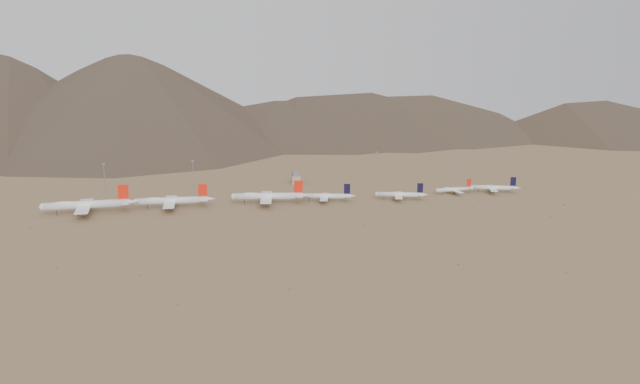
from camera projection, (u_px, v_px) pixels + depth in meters
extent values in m
plane|color=#A57D55|center=(288.00, 213.00, 479.08)|extent=(3000.00, 3000.00, 0.00)
cylinder|color=white|center=(86.00, 205.00, 472.39)|extent=(60.04, 8.42, 6.18)
sphere|color=white|center=(43.00, 207.00, 464.47)|extent=(6.06, 6.06, 6.06)
cone|color=white|center=(132.00, 202.00, 481.17)|extent=(10.97, 5.97, 5.57)
cube|color=white|center=(84.00, 206.00, 472.25)|extent=(11.62, 55.18, 0.77)
cube|color=white|center=(125.00, 202.00, 479.87)|extent=(6.16, 21.04, 0.37)
cube|color=red|center=(123.00, 192.00, 478.04)|extent=(7.80, 0.85, 10.97)
cylinder|color=black|center=(57.00, 213.00, 467.83)|extent=(0.40, 0.40, 4.19)
cylinder|color=black|center=(88.00, 211.00, 475.15)|extent=(0.50, 0.50, 4.19)
cylinder|color=black|center=(88.00, 212.00, 472.23)|extent=(0.50, 0.50, 4.19)
ellipsoid|color=white|center=(64.00, 204.00, 467.95)|extent=(19.31, 5.35, 3.71)
cylinder|color=slate|center=(86.00, 205.00, 482.91)|extent=(6.09, 3.01, 2.78)
cylinder|color=slate|center=(83.00, 211.00, 462.16)|extent=(6.09, 3.01, 2.78)
cylinder|color=slate|center=(87.00, 203.00, 492.25)|extent=(6.09, 3.01, 2.78)
cylinder|color=slate|center=(82.00, 214.00, 452.83)|extent=(6.09, 3.01, 2.78)
cylinder|color=white|center=(171.00, 201.00, 491.65)|extent=(53.43, 8.45, 5.50)
sphere|color=white|center=(137.00, 202.00, 486.98)|extent=(5.39, 5.39, 5.39)
cone|color=white|center=(210.00, 199.00, 496.80)|extent=(9.84, 5.47, 4.95)
cube|color=white|center=(170.00, 202.00, 491.62)|extent=(11.22, 49.17, 0.69)
cube|color=white|center=(204.00, 199.00, 496.02)|extent=(5.81, 18.77, 0.33)
cube|color=red|center=(203.00, 190.00, 494.49)|extent=(6.93, 0.88, 9.75)
cylinder|color=black|center=(147.00, 207.00, 489.26)|extent=(0.35, 0.35, 3.72)
cylinder|color=black|center=(173.00, 206.00, 494.04)|extent=(0.44, 0.44, 3.72)
cylinder|color=black|center=(173.00, 207.00, 491.38)|extent=(0.44, 0.44, 3.72)
ellipsoid|color=white|center=(153.00, 199.00, 488.93)|extent=(17.23, 5.07, 3.30)
cylinder|color=slate|center=(171.00, 201.00, 501.30)|extent=(5.45, 2.77, 2.47)
cylinder|color=slate|center=(169.00, 206.00, 482.45)|extent=(5.45, 2.77, 2.47)
cylinder|color=slate|center=(171.00, 199.00, 509.78)|extent=(5.45, 2.77, 2.47)
cylinder|color=slate|center=(169.00, 208.00, 473.97)|extent=(5.45, 2.77, 2.47)
cylinder|color=white|center=(268.00, 196.00, 508.52)|extent=(54.49, 14.87, 5.61)
sphere|color=white|center=(234.00, 197.00, 506.85)|extent=(5.50, 5.50, 5.50)
cone|color=white|center=(305.00, 195.00, 510.31)|extent=(10.50, 6.66, 5.05)
cube|color=white|center=(266.00, 197.00, 508.61)|extent=(17.12, 50.56, 0.70)
cube|color=white|center=(300.00, 195.00, 510.01)|extent=(8.07, 19.48, 0.34)
cube|color=red|center=(298.00, 186.00, 508.58)|extent=(7.04, 1.71, 9.96)
cylinder|color=black|center=(244.00, 202.00, 508.24)|extent=(0.36, 0.36, 3.80)
cylinder|color=black|center=(269.00, 201.00, 510.85)|extent=(0.45, 0.45, 3.80)
cylinder|color=black|center=(269.00, 202.00, 508.10)|extent=(0.45, 0.45, 3.80)
ellipsoid|color=white|center=(250.00, 195.00, 507.36)|extent=(17.85, 7.14, 3.37)
cylinder|color=slate|center=(267.00, 197.00, 518.64)|extent=(5.79, 3.42, 2.53)
cylinder|color=slate|center=(266.00, 201.00, 499.11)|extent=(5.79, 3.42, 2.53)
cylinder|color=slate|center=(267.00, 194.00, 527.42)|extent=(5.79, 3.42, 2.53)
cylinder|color=slate|center=(266.00, 204.00, 490.33)|extent=(5.79, 3.42, 2.53)
cylinder|color=white|center=(325.00, 196.00, 517.34)|extent=(38.57, 14.98, 4.23)
sphere|color=white|center=(302.00, 196.00, 518.27)|extent=(4.14, 4.14, 4.14)
cone|color=white|center=(352.00, 196.00, 516.23)|extent=(7.80, 5.62, 3.81)
cube|color=white|center=(325.00, 197.00, 517.50)|extent=(15.34, 33.79, 0.53)
cube|color=white|center=(348.00, 196.00, 516.36)|extent=(6.92, 13.16, 0.25)
cube|color=black|center=(347.00, 189.00, 515.29)|extent=(4.97, 1.79, 8.35)
cylinder|color=black|center=(309.00, 200.00, 518.67)|extent=(0.45, 0.45, 2.89)
cylinder|color=black|center=(326.00, 200.00, 519.01)|extent=(0.56, 0.56, 2.89)
cylinder|color=black|center=(326.00, 201.00, 516.94)|extent=(0.56, 0.56, 2.89)
cylinder|color=slate|center=(325.00, 196.00, 526.86)|extent=(4.27, 2.92, 1.90)
cylinder|color=slate|center=(324.00, 200.00, 508.53)|extent=(4.27, 2.92, 1.90)
cylinder|color=white|center=(399.00, 195.00, 524.97)|extent=(36.37, 16.37, 4.04)
sphere|color=white|center=(377.00, 194.00, 526.96)|extent=(3.96, 3.96, 3.96)
cone|color=white|center=(424.00, 195.00, 522.68)|extent=(7.53, 5.68, 3.63)
cube|color=white|center=(399.00, 195.00, 525.16)|extent=(16.37, 32.02, 0.50)
cube|color=white|center=(421.00, 194.00, 522.98)|extent=(7.24, 12.53, 0.24)
cube|color=black|center=(420.00, 188.00, 521.99)|extent=(4.67, 1.98, 7.97)
cylinder|color=black|center=(384.00, 198.00, 527.01)|extent=(0.43, 0.43, 2.76)
cylinder|color=black|center=(400.00, 198.00, 526.52)|extent=(0.53, 0.53, 2.76)
cylinder|color=black|center=(400.00, 199.00, 524.55)|extent=(0.53, 0.53, 2.76)
cylinder|color=slate|center=(398.00, 194.00, 534.06)|extent=(4.11, 2.97, 1.82)
cylinder|color=slate|center=(399.00, 198.00, 516.64)|extent=(4.11, 2.97, 1.82)
cylinder|color=white|center=(454.00, 189.00, 551.14)|extent=(32.40, 5.67, 3.50)
sphere|color=white|center=(438.00, 190.00, 546.42)|extent=(3.43, 3.43, 3.43)
cone|color=white|center=(472.00, 188.00, 556.38)|extent=(6.00, 3.53, 3.15)
cube|color=white|center=(453.00, 190.00, 551.05)|extent=(7.01, 27.91, 0.44)
cube|color=white|center=(469.00, 188.00, 555.60)|extent=(3.60, 10.67, 0.21)
cube|color=red|center=(469.00, 183.00, 554.50)|extent=(4.20, 0.60, 6.91)
cylinder|color=black|center=(442.00, 193.00, 548.39)|extent=(0.37, 0.37, 2.39)
cylinder|color=black|center=(454.00, 192.00, 552.71)|extent=(0.46, 0.46, 2.39)
cylinder|color=black|center=(455.00, 193.00, 551.07)|extent=(0.46, 0.46, 2.39)
cylinder|color=slate|center=(449.00, 189.00, 558.46)|extent=(3.32, 1.79, 1.57)
cylinder|color=slate|center=(458.00, 193.00, 543.96)|extent=(3.32, 1.79, 1.57)
cylinder|color=white|center=(493.00, 188.00, 556.31)|extent=(35.84, 17.14, 4.01)
sphere|color=white|center=(472.00, 187.00, 558.77)|extent=(3.93, 3.93, 3.93)
cone|color=white|center=(517.00, 188.00, 553.50)|extent=(7.50, 5.77, 3.61)
cube|color=white|center=(492.00, 188.00, 556.52)|extent=(16.99, 31.62, 0.50)
cube|color=white|center=(514.00, 188.00, 553.87)|extent=(7.46, 12.41, 0.24)
cube|color=black|center=(513.00, 182.00, 552.92)|extent=(4.60, 2.08, 7.91)
cylinder|color=black|center=(478.00, 191.00, 558.68)|extent=(0.42, 0.42, 2.74)
cylinder|color=black|center=(494.00, 191.00, 557.83)|extent=(0.53, 0.53, 2.74)
cylinder|color=black|center=(494.00, 192.00, 555.88)|extent=(0.53, 0.53, 2.74)
cylinder|color=slate|center=(491.00, 188.00, 565.33)|extent=(4.09, 3.02, 1.80)
cylinder|color=slate|center=(494.00, 191.00, 548.10)|extent=(4.09, 3.02, 1.80)
cube|color=tan|center=(296.00, 180.00, 599.76)|extent=(8.00, 8.00, 8.00)
cube|color=slate|center=(296.00, 174.00, 598.62)|extent=(6.00, 6.00, 4.00)
cylinder|color=gray|center=(104.00, 178.00, 559.03)|extent=(0.50, 0.50, 25.00)
cube|color=gray|center=(104.00, 164.00, 556.60)|extent=(2.00, 0.60, 0.80)
cylinder|color=gray|center=(193.00, 174.00, 580.00)|extent=(0.50, 0.50, 25.00)
cube|color=gray|center=(193.00, 161.00, 577.57)|extent=(2.00, 0.60, 0.80)
cylinder|color=gray|center=(306.00, 172.00, 593.11)|extent=(0.50, 0.50, 25.00)
cube|color=gray|center=(306.00, 159.00, 590.68)|extent=(2.00, 0.60, 0.80)
cylinder|color=gray|center=(376.00, 165.00, 642.18)|extent=(0.50, 0.50, 25.00)
cube|color=gray|center=(377.00, 152.00, 639.75)|extent=(2.00, 0.60, 0.80)
cylinder|color=gray|center=(463.00, 163.00, 649.46)|extent=(0.50, 0.50, 25.00)
cube|color=gray|center=(463.00, 151.00, 647.03)|extent=(2.00, 0.60, 0.80)
ellipsoid|color=brown|center=(431.00, 211.00, 484.28)|extent=(0.70, 0.70, 0.55)
ellipsoid|color=brown|center=(14.00, 230.00, 424.36)|extent=(0.68, 0.68, 0.43)
ellipsoid|color=brown|center=(550.00, 216.00, 465.17)|extent=(0.88, 0.88, 0.70)
ellipsoid|color=brown|center=(251.00, 264.00, 349.58)|extent=(0.65, 0.65, 0.33)
ellipsoid|color=brown|center=(564.00, 205.00, 504.82)|extent=(1.05, 1.05, 0.86)
ellipsoid|color=brown|center=(84.00, 262.00, 354.85)|extent=(0.56, 0.56, 0.31)
ellipsoid|color=brown|center=(290.00, 289.00, 309.55)|extent=(0.82, 0.82, 0.73)
ellipsoid|color=brown|center=(474.00, 207.00, 498.92)|extent=(0.99, 0.99, 0.61)
ellipsoid|color=brown|center=(459.00, 264.00, 349.56)|extent=(0.98, 0.98, 0.57)
ellipsoid|color=brown|center=(225.00, 248.00, 381.93)|extent=(0.55, 0.55, 0.35)
ellipsoid|color=brown|center=(56.00, 269.00, 342.09)|extent=(0.96, 0.96, 0.52)
ellipsoid|color=brown|center=(503.00, 202.00, 518.49)|extent=(0.69, 0.69, 0.62)
ellipsoid|color=brown|center=(480.00, 204.00, 510.21)|extent=(0.86, 0.86, 0.55)
ellipsoid|color=brown|center=(518.00, 237.00, 407.88)|extent=(0.69, 0.69, 0.48)
ellipsoid|color=brown|center=(139.00, 275.00, 330.84)|extent=(0.91, 0.91, 0.52)
ellipsoid|color=brown|center=(195.00, 269.00, 341.17)|extent=(0.55, 0.55, 0.42)
ellipsoid|color=brown|center=(151.00, 289.00, 310.49)|extent=(0.55, 0.55, 0.31)
ellipsoid|color=brown|center=(200.00, 299.00, 296.67)|extent=(0.56, 0.56, 0.38)
ellipsoid|color=brown|center=(567.00, 273.00, 335.00)|extent=(0.82, 0.82, 0.67)
ellipsoid|color=brown|center=(374.00, 236.00, 408.81)|extent=(0.84, 0.84, 0.43)
ellipsoid|color=brown|center=(30.00, 227.00, 432.10)|extent=(1.03, 1.03, 0.82)
ellipsoid|color=brown|center=(162.00, 232.00, 420.37)|extent=(1.09, 1.09, 0.79)
ellipsoid|color=brown|center=(177.00, 304.00, 289.56)|extent=(0.74, 0.74, 0.51)
ellipsoid|color=brown|center=(364.00, 224.00, 441.21)|extent=(0.92, 0.92, 0.77)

